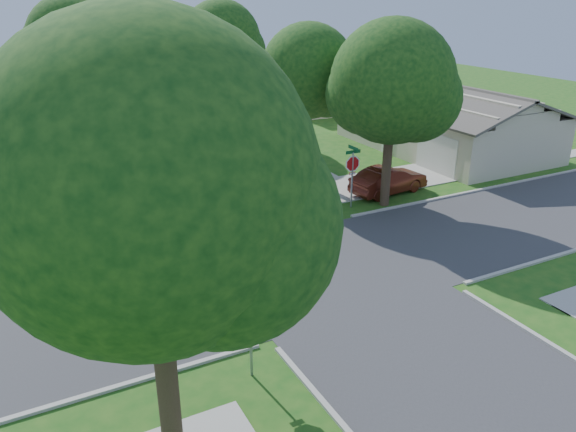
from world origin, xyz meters
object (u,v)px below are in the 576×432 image
Objects in this scene: tree_w_near at (119,78)px; tree_w_far at (53,46)px; tree_e_far at (168,36)px; tree_w_mid at (76,47)px; house_ne_far at (308,87)px; tree_ne_corner at (393,88)px; car_driveway at (389,180)px; car_curb_west at (64,87)px; car_curb_east at (174,108)px; stop_sign_sw at (250,310)px; tree_e_mid at (222,44)px; stop_sign_ne at (353,166)px; tree_sw_corner at (153,199)px; tree_e_near at (309,76)px; house_ne_near at (444,126)px.

tree_w_far is at bearing 90.01° from tree_w_near.
tree_e_far is 16.05m from tree_w_mid.
tree_ne_corner is at bearing -111.23° from house_ne_far.
tree_e_far is 2.07× the size of car_driveway.
car_curb_east is at bearing 117.81° from car_curb_west.
tree_ne_corner is 24.79m from car_curb_east.
tree_ne_corner is (11.00, -16.80, -0.90)m from tree_w_mid.
tree_w_far is at bearing 89.93° from stop_sign_sw.
stop_sign_sw is 0.32× the size of tree_e_mid.
car_curb_east is at bearing 97.47° from tree_ne_corner.
house_ne_far is (11.29, 24.30, -0.51)m from stop_sign_ne.
car_curb_west is at bearing 88.26° from stop_sign_sw.
tree_w_mid is 1.19× the size of tree_w_far.
stop_sign_sw is 14.30m from tree_w_near.
tree_w_near reaches higher than stop_sign_sw.
stop_sign_ne reaches higher than car_curb_west.
tree_e_mid is 1.98× the size of car_curb_east.
car_curb_west is at bearing 85.31° from tree_sw_corner.
tree_sw_corner reaches higher than stop_sign_sw.
stop_sign_sw is 33.98m from car_curb_east.
tree_w_mid is 22.68m from house_ne_far.
tree_e_mid is 0.68× the size of house_ne_far.
house_ne_far is 2.92× the size of car_curb_east.
tree_e_far reaches higher than tree_w_far.
stop_sign_ne is at bearing -90.68° from tree_e_near.
tree_e_far is 7.85m from car_curb_east.
tree_w_far reaches higher than stop_sign_ne.
car_driveway is at bearing 111.63° from car_curb_west.
tree_e_near reaches higher than tree_w_far.
tree_w_far is 1.91× the size of car_driveway.
tree_w_mid is 0.70× the size of house_ne_far.
tree_ne_corner is at bearing -23.56° from tree_w_near.
tree_ne_corner is (1.61, -29.80, -0.39)m from tree_e_far.
tree_w_mid reaches higher than stop_sign_ne.
tree_w_near is 13.74m from car_driveway.
tree_w_mid reaches higher than tree_e_mid.
house_ne_near is (20.69, 15.70, -0.51)m from stop_sign_sw.
tree_w_far is at bearing 88.53° from car_curb_west.
tree_w_near is 0.94× the size of tree_sw_corner.
tree_w_far is 0.93× the size of tree_ne_corner.
house_ne_far is at bearing 44.09° from tree_w_near.
tree_sw_corner is 20.24m from car_driveway.
tree_w_far is 31.77m from tree_ne_corner.
tree_w_far is (0.05, 38.71, 3.48)m from stop_sign_sw.
tree_w_far is at bearing 142.34° from car_curb_east.
tree_ne_corner reaches higher than stop_sign_sw.
stop_sign_sw is 13.29m from stop_sign_ne.
house_ne_near is (11.23, -10.01, -4.74)m from tree_e_mid.
tree_e_near is at bearing 52.70° from tree_sw_corner.
tree_e_mid is 2.19× the size of car_driveway.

